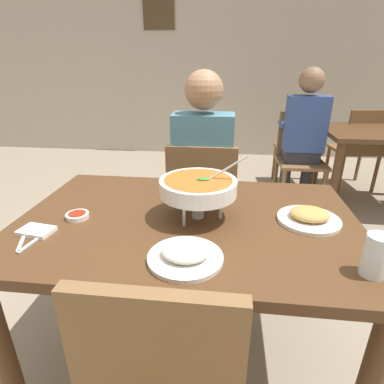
{
  "coord_description": "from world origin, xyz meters",
  "views": [
    {
      "loc": [
        0.14,
        -1.09,
        1.34
      ],
      "look_at": [
        0.0,
        0.15,
        0.82
      ],
      "focal_mm": 28.89,
      "sensor_mm": 36.0,
      "label": 1
    }
  ],
  "objects": [
    {
      "name": "ground_plane",
      "position": [
        0.0,
        0.0,
        0.0
      ],
      "size": [
        16.0,
        16.0,
        0.0
      ],
      "primitive_type": "plane",
      "color": "gray"
    },
    {
      "name": "cafe_rear_partition",
      "position": [
        0.0,
        3.76,
        1.5
      ],
      "size": [
        10.0,
        0.1,
        3.0
      ],
      "primitive_type": "cube",
      "color": "#BCB2A3",
      "rests_on": "ground_plane"
    },
    {
      "name": "picture_frame_hung",
      "position": [
        -0.87,
        3.7,
        2.04
      ],
      "size": [
        0.44,
        0.03,
        0.56
      ],
      "primitive_type": "cube",
      "color": "#4C3823"
    },
    {
      "name": "dining_table_main",
      "position": [
        0.0,
        0.0,
        0.66
      ],
      "size": [
        1.35,
        0.88,
        0.77
      ],
      "color": "#51331C",
      "rests_on": "ground_plane"
    },
    {
      "name": "chair_diner_main",
      "position": [
        -0.0,
        0.73,
        0.51
      ],
      "size": [
        0.44,
        0.44,
        0.9
      ],
      "color": "brown",
      "rests_on": "ground_plane"
    },
    {
      "name": "diner_main",
      "position": [
        0.0,
        0.76,
        0.75
      ],
      "size": [
        0.4,
        0.45,
        1.31
      ],
      "color": "#2D2D38",
      "rests_on": "ground_plane"
    },
    {
      "name": "curry_bowl",
      "position": [
        0.04,
        0.01,
        0.9
      ],
      "size": [
        0.33,
        0.3,
        0.26
      ],
      "color": "silver",
      "rests_on": "dining_table_main"
    },
    {
      "name": "rice_plate",
      "position": [
        0.03,
        -0.28,
        0.79
      ],
      "size": [
        0.24,
        0.24,
        0.06
      ],
      "color": "white",
      "rests_on": "dining_table_main"
    },
    {
      "name": "appetizer_plate",
      "position": [
        0.47,
        0.03,
        0.79
      ],
      "size": [
        0.24,
        0.24,
        0.06
      ],
      "color": "white",
      "rests_on": "dining_table_main"
    },
    {
      "name": "sauce_dish",
      "position": [
        -0.44,
        -0.05,
        0.78
      ],
      "size": [
        0.09,
        0.09,
        0.02
      ],
      "color": "white",
      "rests_on": "dining_table_main"
    },
    {
      "name": "napkin_folded",
      "position": [
        -0.53,
        -0.18,
        0.78
      ],
      "size": [
        0.13,
        0.1,
        0.02
      ],
      "primitive_type": "cube",
      "rotation": [
        0.0,
        0.0,
        -0.15
      ],
      "color": "white",
      "rests_on": "dining_table_main"
    },
    {
      "name": "fork_utensil",
      "position": [
        -0.55,
        -0.23,
        0.77
      ],
      "size": [
        0.08,
        0.16,
        0.01
      ],
      "primitive_type": "cube",
      "rotation": [
        0.0,
        0.0,
        0.4
      ],
      "color": "silver",
      "rests_on": "dining_table_main"
    },
    {
      "name": "spoon_utensil",
      "position": [
        -0.5,
        -0.23,
        0.77
      ],
      "size": [
        0.04,
        0.17,
        0.01
      ],
      "primitive_type": "cube",
      "rotation": [
        0.0,
        0.0,
        -0.15
      ],
      "color": "silver",
      "rests_on": "dining_table_main"
    },
    {
      "name": "drink_glass",
      "position": [
        0.58,
        -0.29,
        0.83
      ],
      "size": [
        0.07,
        0.07,
        0.13
      ],
      "color": "silver",
      "rests_on": "dining_table_main"
    },
    {
      "name": "dining_table_far",
      "position": [
        1.54,
        1.92,
        0.63
      ],
      "size": [
        1.0,
        0.8,
        0.77
      ],
      "color": "#51331C",
      "rests_on": "ground_plane"
    },
    {
      "name": "chair_bg_middle",
      "position": [
        0.86,
        2.0,
        0.51
      ],
      "size": [
        0.46,
        0.46,
        0.9
      ],
      "color": "brown",
      "rests_on": "ground_plane"
    },
    {
      "name": "chair_bg_right",
      "position": [
        1.03,
        2.47,
        0.51
      ],
      "size": [
        0.48,
        0.48,
        0.9
      ],
      "color": "brown",
      "rests_on": "ground_plane"
    },
    {
      "name": "chair_bg_corner",
      "position": [
        1.57,
        2.39,
        0.51
      ],
      "size": [
        0.49,
        0.49,
        0.9
      ],
      "color": "brown",
      "rests_on": "ground_plane"
    },
    {
      "name": "patron_bg_middle",
      "position": [
        0.86,
        1.92,
        0.75
      ],
      "size": [
        0.4,
        0.45,
        1.31
      ],
      "color": "#2D2D38",
      "rests_on": "ground_plane"
    }
  ]
}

